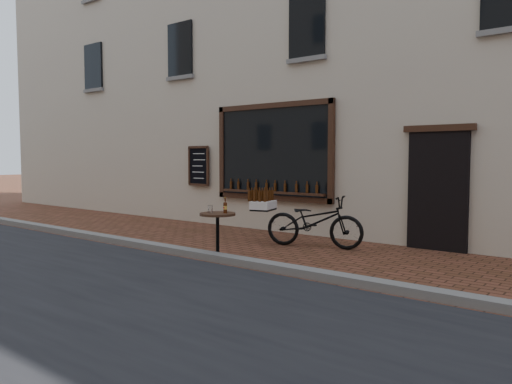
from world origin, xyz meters
The scene contains 5 objects.
ground centered at (0.00, 0.00, 0.00)m, with size 90.00×90.00×0.00m, color #552E1B.
kerb centered at (0.00, 0.20, 0.06)m, with size 90.00×0.25×0.12m, color slate.
shop_building centered at (0.00, 6.50, 5.00)m, with size 28.00×6.20×10.00m.
cargo_bicycle centered at (-0.08, 2.28, 0.51)m, with size 2.28×1.19×1.07m.
bistro_table centered at (-0.75, 0.35, 0.56)m, with size 0.61×0.61×1.05m.
Camera 1 is at (5.01, -5.82, 1.73)m, focal length 35.00 mm.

